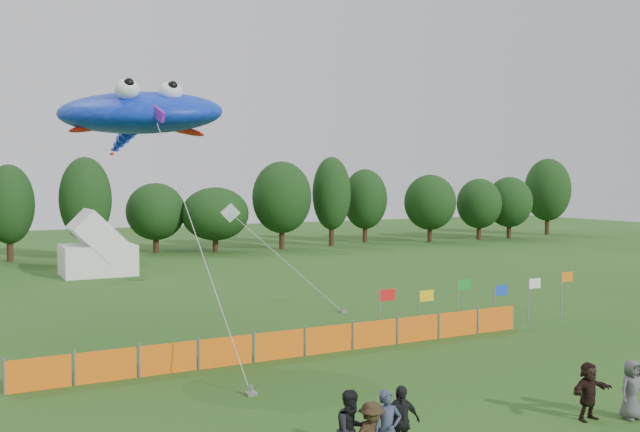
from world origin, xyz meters
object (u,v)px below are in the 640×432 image
barrier_fence (304,342)px  spectator_d (400,422)px  spectator_e (632,389)px  tent_right (98,250)px  spectator_a (387,430)px  spectator_b (352,432)px  stingray_kite (138,114)px  spectator_f (589,391)px

barrier_fence → spectator_d: bearing=-103.5°
spectator_e → tent_right: bearing=101.4°
barrier_fence → spectator_e: 11.17m
spectator_a → spectator_e: (7.60, -0.24, -0.09)m
spectator_b → spectator_e: 8.38m
spectator_d → stingray_kite: bearing=105.3°
spectator_b → stingray_kite: stingray_kite is taller
spectator_f → stingray_kite: (-8.48, 13.86, 8.06)m
spectator_d → spectator_e: spectator_d is taller
spectator_b → spectator_f: size_ratio=1.18×
spectator_a → spectator_b: bearing=-179.4°
spectator_a → stingray_kite: 16.30m
tent_right → spectator_a: size_ratio=2.65×
spectator_e → stingray_kite: stingray_kite is taller
tent_right → stingray_kite: bearing=-96.3°
tent_right → spectator_a: (-0.40, -35.69, -0.79)m
barrier_fence → spectator_b: bearing=-110.8°
barrier_fence → spectator_b: spectator_b is taller
spectator_d → spectator_f: bearing=3.3°
barrier_fence → spectator_f: bearing=-69.4°
spectator_f → spectator_d: bearing=175.5°
spectator_a → spectator_f: (6.52, 0.24, -0.11)m
spectator_a → spectator_e: size_ratio=1.11×
spectator_e → spectator_a: bearing=178.3°
spectator_a → spectator_e: spectator_a is taller
barrier_fence → spectator_e: size_ratio=12.43×
spectator_e → spectator_f: (-1.08, 0.48, -0.02)m
stingray_kite → tent_right: bearing=83.7°
spectator_e → barrier_fence: bearing=115.0°
tent_right → spectator_a: bearing=-90.6°
spectator_a → spectator_d: 0.71m
tent_right → spectator_f: size_ratio=3.03×
spectator_a → spectator_f: spectator_a is taller
tent_right → spectator_b: size_ratio=2.57×
stingray_kite → barrier_fence: bearing=-40.9°
spectator_b → spectator_d: (1.38, 0.16, -0.06)m
spectator_b → spectator_d: spectator_b is taller
spectator_b → spectator_f: spectator_b is taller
barrier_fence → spectator_a: size_ratio=11.21×
barrier_fence → stingray_kite: 10.52m
spectator_e → stingray_kite: 19.02m
tent_right → spectator_f: 35.99m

